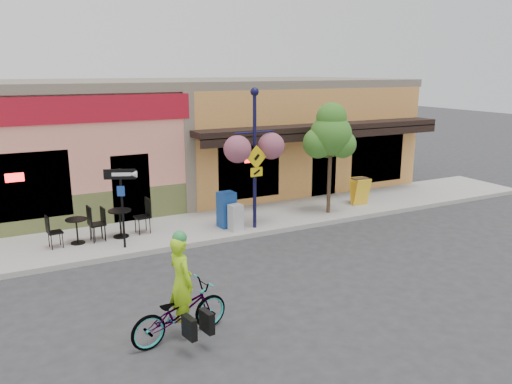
# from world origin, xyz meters

# --- Properties ---
(ground) EXTENTS (90.00, 90.00, 0.00)m
(ground) POSITION_xyz_m (0.00, 0.00, 0.00)
(ground) COLOR #2D2D30
(ground) RESTS_ON ground
(sidewalk) EXTENTS (24.00, 3.00, 0.15)m
(sidewalk) POSITION_xyz_m (0.00, 2.00, 0.07)
(sidewalk) COLOR #9E9B93
(sidewalk) RESTS_ON ground
(curb) EXTENTS (24.00, 0.12, 0.15)m
(curb) POSITION_xyz_m (0.00, 0.55, 0.07)
(curb) COLOR #A8A59E
(curb) RESTS_ON ground
(building) EXTENTS (18.20, 8.20, 4.50)m
(building) POSITION_xyz_m (0.00, 7.50, 2.25)
(building) COLOR #EF8F76
(building) RESTS_ON ground
(bicycle) EXTENTS (2.07, 1.05, 1.04)m
(bicycle) POSITION_xyz_m (-3.90, -3.98, 0.52)
(bicycle) COLOR maroon
(bicycle) RESTS_ON ground
(cyclist_rider) EXTENTS (0.53, 0.70, 1.75)m
(cyclist_rider) POSITION_xyz_m (-3.85, -3.98, 0.87)
(cyclist_rider) COLOR #A0DC17
(cyclist_rider) RESTS_ON ground
(lamp_post) EXTENTS (1.40, 0.65, 4.25)m
(lamp_post) POSITION_xyz_m (0.17, 0.97, 2.28)
(lamp_post) COLOR #121239
(lamp_post) RESTS_ON sidewalk
(one_way_sign) EXTENTS (0.85, 0.50, 2.20)m
(one_way_sign) POSITION_xyz_m (-3.81, 1.00, 1.25)
(one_way_sign) COLOR black
(one_way_sign) RESTS_ON sidewalk
(cafe_set_left) EXTENTS (1.65, 1.00, 0.93)m
(cafe_set_left) POSITION_xyz_m (-4.91, 1.93, 0.62)
(cafe_set_left) COLOR black
(cafe_set_left) RESTS_ON sidewalk
(cafe_set_right) EXTENTS (1.85, 1.05, 1.06)m
(cafe_set_right) POSITION_xyz_m (-3.71, 1.94, 0.68)
(cafe_set_right) COLOR black
(cafe_set_right) RESTS_ON sidewalk
(newspaper_box_blue) EXTENTS (0.54, 0.49, 1.10)m
(newspaper_box_blue) POSITION_xyz_m (-0.57, 1.43, 0.70)
(newspaper_box_blue) COLOR navy
(newspaper_box_blue) RESTS_ON sidewalk
(newspaper_box_grey) EXTENTS (0.41, 0.38, 0.80)m
(newspaper_box_grey) POSITION_xyz_m (-0.46, 0.99, 0.55)
(newspaper_box_grey) COLOR #B7B7B7
(newspaper_box_grey) RESTS_ON sidewalk
(street_tree) EXTENTS (1.66, 1.66, 3.76)m
(street_tree) POSITION_xyz_m (3.16, 1.31, 2.03)
(street_tree) COLOR #3D7A26
(street_tree) RESTS_ON sidewalk
(sandwich_board) EXTENTS (0.62, 0.47, 0.98)m
(sandwich_board) POSITION_xyz_m (4.76, 1.50, 0.64)
(sandwich_board) COLOR yellow
(sandwich_board) RESTS_ON sidewalk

